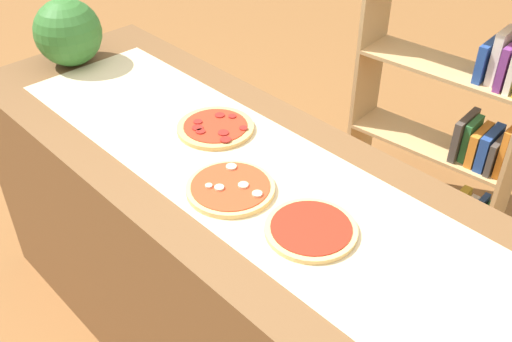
% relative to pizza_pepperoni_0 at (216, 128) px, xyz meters
% --- Properties ---
extents(counter, '(2.41, 0.75, 0.95)m').
position_rel_pizza_pepperoni_0_xyz_m(counter, '(0.27, -0.08, -0.48)').
color(counter, brown).
rests_on(counter, ground_plane).
extents(parchment_paper, '(1.96, 0.50, 0.00)m').
position_rel_pizza_pepperoni_0_xyz_m(parchment_paper, '(0.27, -0.08, -0.01)').
color(parchment_paper, beige).
rests_on(parchment_paper, counter).
extents(pizza_pepperoni_0, '(0.25, 0.25, 0.02)m').
position_rel_pizza_pepperoni_0_xyz_m(pizza_pepperoni_0, '(0.00, 0.00, 0.00)').
color(pizza_pepperoni_0, tan).
rests_on(pizza_pepperoni_0, parchment_paper).
extents(pizza_mushroom_1, '(0.25, 0.25, 0.02)m').
position_rel_pizza_pepperoni_0_xyz_m(pizza_mushroom_1, '(0.27, -0.18, 0.00)').
color(pizza_mushroom_1, '#DBB26B').
rests_on(pizza_mushroom_1, parchment_paper).
extents(pizza_plain_2, '(0.24, 0.24, 0.02)m').
position_rel_pizza_pepperoni_0_xyz_m(pizza_plain_2, '(0.55, -0.14, -0.00)').
color(pizza_plain_2, '#DBB26B').
rests_on(pizza_plain_2, parchment_paper).
extents(watermelon, '(0.26, 0.26, 0.26)m').
position_rel_pizza_pepperoni_0_xyz_m(watermelon, '(-0.76, -0.09, 0.12)').
color(watermelon, '#2D6628').
rests_on(watermelon, counter).
extents(bookshelf, '(0.80, 0.31, 1.63)m').
position_rel_pizza_pepperoni_0_xyz_m(bookshelf, '(0.26, 1.21, -0.16)').
color(bookshelf, tan).
rests_on(bookshelf, ground_plane).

